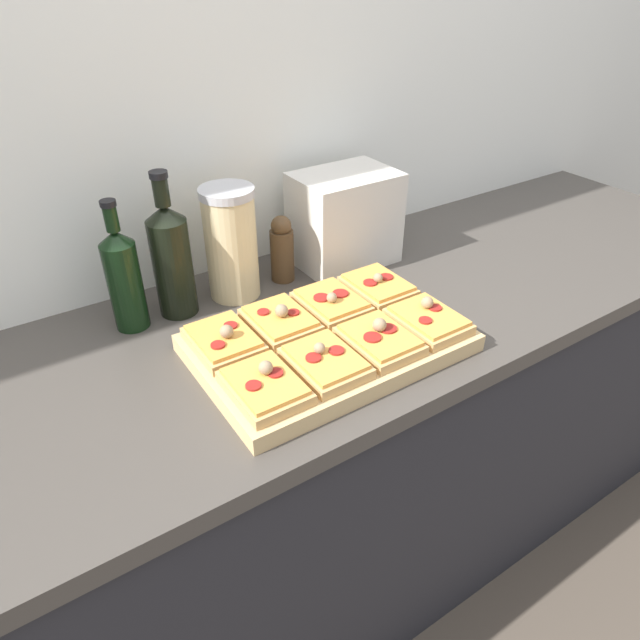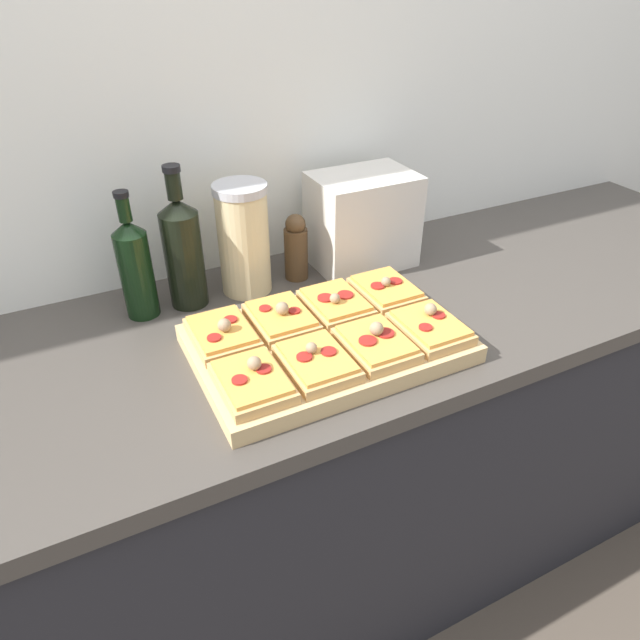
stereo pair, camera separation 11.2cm
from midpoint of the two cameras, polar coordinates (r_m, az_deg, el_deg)
name	(u,v)px [view 1 (the left image)]	position (r m, az deg, el deg)	size (l,w,h in m)	color
wall_back	(208,119)	(1.36, -13.55, 18.94)	(6.00, 0.06, 2.50)	silver
kitchen_counter	(300,472)	(1.50, -4.22, -15.01)	(2.63, 0.67, 0.90)	#232328
cutting_board	(328,343)	(1.12, -2.02, -2.40)	(0.51, 0.34, 0.04)	tan
pizza_slice_back_left	(224,340)	(1.10, -12.52, -2.06)	(0.11, 0.15, 0.05)	tan
pizza_slice_back_midleft	(280,320)	(1.14, -6.83, -0.10)	(0.11, 0.15, 0.05)	tan
pizza_slice_back_midright	(331,302)	(1.18, -1.56, 1.69)	(0.11, 0.15, 0.05)	tan
pizza_slice_back_right	(378,286)	(1.25, 3.26, 3.33)	(0.11, 0.15, 0.05)	tan
pizza_slice_front_left	(265,386)	(0.98, -8.85, -6.63)	(0.11, 0.15, 0.05)	tan
pizza_slice_front_midleft	(325,361)	(1.02, -2.63, -4.27)	(0.11, 0.15, 0.05)	tan
pizza_slice_front_midright	(379,339)	(1.07, 3.02, -2.02)	(0.11, 0.15, 0.05)	tan
pizza_slice_front_right	(428,319)	(1.14, 8.04, -0.04)	(0.11, 0.15, 0.05)	tan
olive_oil_bottle	(124,278)	(1.23, -21.54, 3.86)	(0.07, 0.07, 0.28)	black
wine_bottle	(172,258)	(1.24, -17.16, 5.84)	(0.08, 0.08, 0.31)	black
grain_jar_tall	(231,243)	(1.28, -11.39, 7.46)	(0.12, 0.12, 0.25)	beige
pepper_mill	(282,249)	(1.34, -6.22, 6.99)	(0.06, 0.06, 0.16)	#47331E
toaster_oven	(345,218)	(1.41, 0.18, 10.07)	(0.26, 0.17, 0.23)	beige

